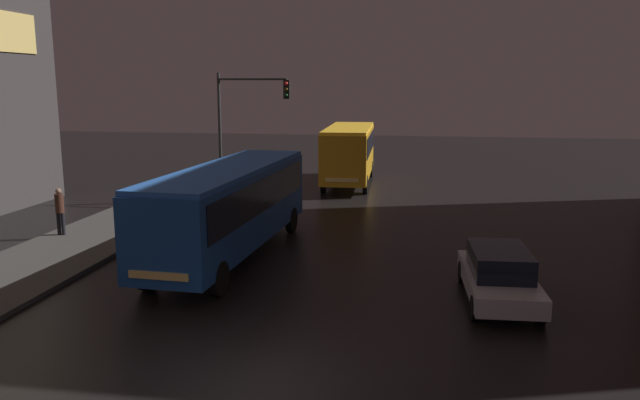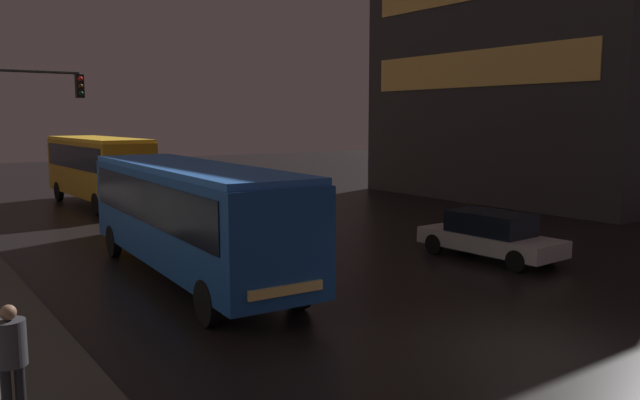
# 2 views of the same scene
# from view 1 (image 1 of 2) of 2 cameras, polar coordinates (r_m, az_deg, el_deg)

# --- Properties ---
(ground_plane) EXTENTS (120.00, 120.00, 0.00)m
(ground_plane) POSITION_cam_1_polar(r_m,az_deg,el_deg) (12.88, -6.87, -16.61)
(ground_plane) COLOR black
(sidewalk_left) EXTENTS (4.00, 48.00, 0.15)m
(sidewalk_left) POSITION_cam_1_polar(r_m,az_deg,el_deg) (25.00, -20.44, -3.46)
(sidewalk_left) COLOR #3D3A38
(sidewalk_left) RESTS_ON ground
(bus_near) EXTENTS (2.97, 10.74, 3.12)m
(bus_near) POSITION_cam_1_polar(r_m,az_deg,el_deg) (21.34, -8.24, -0.13)
(bus_near) COLOR #194793
(bus_near) RESTS_ON ground
(bus_far) EXTENTS (2.85, 9.18, 3.38)m
(bus_far) POSITION_cam_1_polar(r_m,az_deg,el_deg) (36.51, 2.68, 4.68)
(bus_far) COLOR orange
(bus_far) RESTS_ON ground
(car_taxi) EXTENTS (1.97, 4.55, 1.47)m
(car_taxi) POSITION_cam_1_polar(r_m,az_deg,el_deg) (17.78, 16.03, -6.54)
(car_taxi) COLOR #B7B7BC
(car_taxi) RESTS_ON ground
(pedestrian_near) EXTENTS (0.39, 0.39, 1.80)m
(pedestrian_near) POSITION_cam_1_polar(r_m,az_deg,el_deg) (25.72, -22.70, -0.69)
(pedestrian_near) COLOR black
(pedestrian_near) RESTS_ON sidewalk_left
(traffic_light_main) EXTENTS (3.66, 0.35, 6.37)m
(traffic_light_main) POSITION_cam_1_polar(r_m,az_deg,el_deg) (31.13, -7.00, 7.73)
(traffic_light_main) COLOR #2D2D2D
(traffic_light_main) RESTS_ON ground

